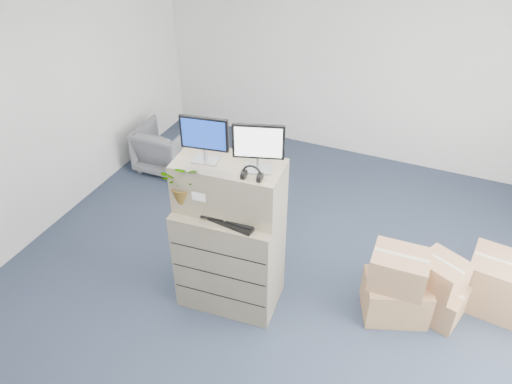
# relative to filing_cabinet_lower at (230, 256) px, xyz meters

# --- Properties ---
(ground) EXTENTS (7.00, 7.00, 0.00)m
(ground) POSITION_rel_filing_cabinet_lower_xyz_m (0.48, -0.16, -0.55)
(ground) COLOR #262D44
(ground) RESTS_ON ground
(wall_back) EXTENTS (6.00, 0.02, 2.80)m
(wall_back) POSITION_rel_filing_cabinet_lower_xyz_m (0.48, 3.35, 0.85)
(wall_back) COLOR silver
(wall_back) RESTS_ON ground
(filing_cabinet_lower) EXTENTS (0.99, 0.65, 1.11)m
(filing_cabinet_lower) POSITION_rel_filing_cabinet_lower_xyz_m (0.00, 0.00, 0.00)
(filing_cabinet_lower) COLOR gray
(filing_cabinet_lower) RESTS_ON ground
(filing_cabinet_upper) EXTENTS (0.98, 0.55, 0.47)m
(filing_cabinet_upper) POSITION_rel_filing_cabinet_lower_xyz_m (-0.00, 0.05, 0.79)
(filing_cabinet_upper) COLOR gray
(filing_cabinet_upper) RESTS_ON filing_cabinet_lower
(monitor_left) EXTENTS (0.42, 0.19, 0.41)m
(monitor_left) POSITION_rel_filing_cabinet_lower_xyz_m (-0.20, 0.01, 1.26)
(monitor_left) COLOR #99999E
(monitor_left) RESTS_ON filing_cabinet_upper
(monitor_right) EXTENTS (0.42, 0.22, 0.42)m
(monitor_right) POSITION_rel_filing_cabinet_lower_xyz_m (0.27, 0.06, 1.27)
(monitor_right) COLOR #99999E
(monitor_right) RESTS_ON filing_cabinet_upper
(headphones) EXTENTS (0.17, 0.03, 0.17)m
(headphones) POSITION_rel_filing_cabinet_lower_xyz_m (0.27, -0.09, 1.07)
(headphones) COLOR black
(headphones) RESTS_ON filing_cabinet_upper
(keyboard) EXTENTS (0.59, 0.31, 0.03)m
(keyboard) POSITION_rel_filing_cabinet_lower_xyz_m (0.06, -0.10, 0.57)
(keyboard) COLOR black
(keyboard) RESTS_ON filing_cabinet_lower
(mouse) EXTENTS (0.11, 0.08, 0.03)m
(mouse) POSITION_rel_filing_cabinet_lower_xyz_m (0.29, -0.05, 0.57)
(mouse) COLOR silver
(mouse) RESTS_ON filing_cabinet_lower
(water_bottle) EXTENTS (0.08, 0.08, 0.29)m
(water_bottle) POSITION_rel_filing_cabinet_lower_xyz_m (0.08, 0.02, 0.70)
(water_bottle) COLOR gray
(water_bottle) RESTS_ON filing_cabinet_lower
(phone_dock) EXTENTS (0.06, 0.05, 0.13)m
(phone_dock) POSITION_rel_filing_cabinet_lower_xyz_m (-0.01, 0.01, 0.60)
(phone_dock) COLOR silver
(phone_dock) RESTS_ON filing_cabinet_lower
(external_drive) EXTENTS (0.20, 0.15, 0.06)m
(external_drive) POSITION_rel_filing_cabinet_lower_xyz_m (0.30, 0.17, 0.58)
(external_drive) COLOR black
(external_drive) RESTS_ON filing_cabinet_lower
(tissue_box) EXTENTS (0.25, 0.19, 0.09)m
(tissue_box) POSITION_rel_filing_cabinet_lower_xyz_m (0.33, 0.14, 0.66)
(tissue_box) COLOR #3A86C6
(tissue_box) RESTS_ON external_drive
(potted_plant) EXTENTS (0.47, 0.50, 0.42)m
(potted_plant) POSITION_rel_filing_cabinet_lower_xyz_m (-0.35, -0.11, 0.79)
(potted_plant) COLOR #90AB8A
(potted_plant) RESTS_ON filing_cabinet_lower
(office_chair) EXTENTS (0.70, 0.66, 0.71)m
(office_chair) POSITION_rel_filing_cabinet_lower_xyz_m (-1.92, 1.86, -0.20)
(office_chair) COLOR slate
(office_chair) RESTS_ON ground
(cardboard_boxes) EXTENTS (1.79, 1.11, 0.77)m
(cardboard_boxes) POSITION_rel_filing_cabinet_lower_xyz_m (2.07, 0.68, -0.24)
(cardboard_boxes) COLOR #976F49
(cardboard_boxes) RESTS_ON ground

